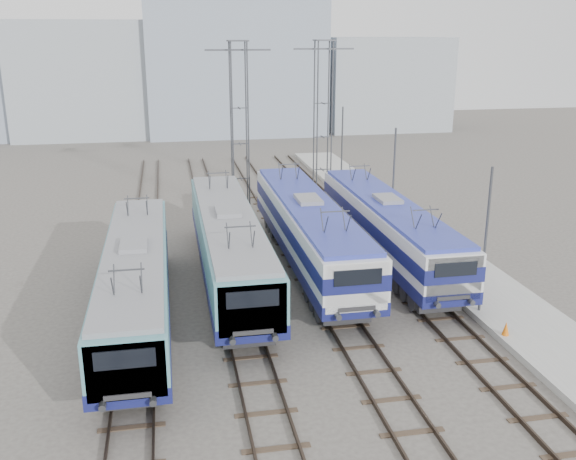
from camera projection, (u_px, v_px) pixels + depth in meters
The scene contains 15 objects.
ground at pixel (306, 353), 26.13m from camera, with size 160.00×160.00×0.00m, color #514C47.
platform at pixel (455, 266), 35.42m from camera, with size 4.00×70.00×0.30m, color #9E9E99.
locomotive_far_left at pixel (136, 279), 28.07m from camera, with size 2.77×17.50×3.29m.
locomotive_center_left at pixel (229, 242), 32.66m from camera, with size 2.92×18.42×3.47m.
locomotive_center_right at pixel (309, 227), 34.83m from camera, with size 2.95×18.67×3.51m.
locomotive_far_right at pixel (387, 225), 35.69m from camera, with size 2.81×17.74×3.33m.
catenary_tower_west at pixel (239, 120), 44.84m from camera, with size 4.50×1.20×12.00m.
catenary_tower_east at pixel (323, 115), 47.88m from camera, with size 4.50×1.20×12.00m.
mast_front at pixel (485, 244), 28.52m from camera, with size 0.12×0.12×7.00m, color #3F4247.
mast_mid at pixel (393, 184), 39.79m from camera, with size 0.12×0.12×7.00m, color #3F4247.
mast_rear at pixel (342, 151), 51.06m from camera, with size 0.12×0.12×7.00m, color #3F4247.
safety_cone at pixel (506, 328), 26.94m from camera, with size 0.31×0.31×0.60m, color orange.
building_west at pixel (90, 79), 79.79m from camera, with size 18.00×12.00×14.00m, color #919AA2.
building_center at pixel (234, 62), 82.42m from camera, with size 22.00×14.00×18.00m, color #8591A3.
building_east at pixel (381, 83), 86.88m from camera, with size 16.00×12.00×12.00m, color #919AA2.
Camera 1 is at (-5.10, -22.95, 12.47)m, focal length 40.00 mm.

